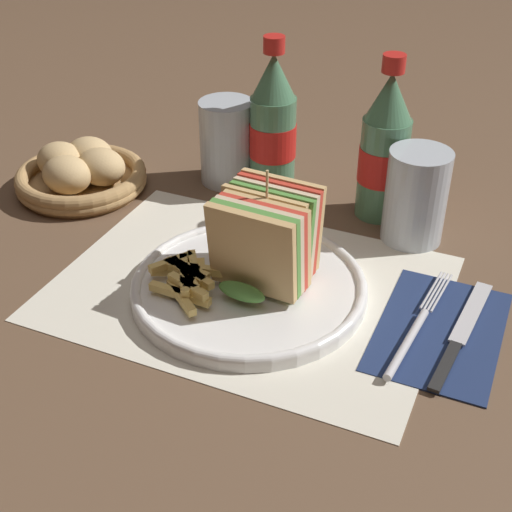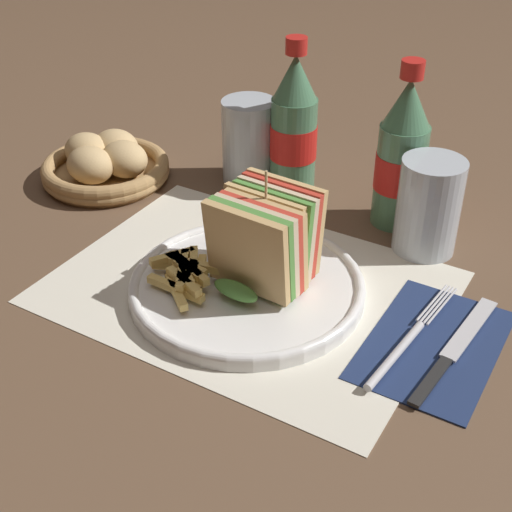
{
  "view_description": "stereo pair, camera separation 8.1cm",
  "coord_description": "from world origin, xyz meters",
  "px_view_note": "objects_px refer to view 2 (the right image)",
  "views": [
    {
      "loc": [
        0.26,
        -0.58,
        0.49
      ],
      "look_at": [
        -0.01,
        0.04,
        0.04
      ],
      "focal_mm": 50.0,
      "sensor_mm": 36.0,
      "label": 1
    },
    {
      "loc": [
        0.34,
        -0.54,
        0.49
      ],
      "look_at": [
        -0.01,
        0.04,
        0.04
      ],
      "focal_mm": 50.0,
      "sensor_mm": 36.0,
      "label": 2
    }
  ],
  "objects_px": {
    "fork": "(406,342)",
    "glass_near": "(428,212)",
    "club_sandwich": "(265,239)",
    "plate_main": "(247,286)",
    "knife": "(454,350)",
    "coke_bottle_near": "(294,128)",
    "glass_far": "(249,147)",
    "bread_basket": "(105,165)",
    "coke_bottle_far": "(402,157)"
  },
  "relations": [
    {
      "from": "bread_basket",
      "to": "glass_far",
      "type": "bearing_deg",
      "value": 31.01
    },
    {
      "from": "glass_near",
      "to": "knife",
      "type": "bearing_deg",
      "value": -61.41
    },
    {
      "from": "fork",
      "to": "coke_bottle_far",
      "type": "height_order",
      "value": "coke_bottle_far"
    },
    {
      "from": "fork",
      "to": "glass_near",
      "type": "xyz_separation_m",
      "value": [
        -0.05,
        0.19,
        0.04
      ]
    },
    {
      "from": "coke_bottle_near",
      "to": "bread_basket",
      "type": "relative_size",
      "value": 1.18
    },
    {
      "from": "fork",
      "to": "glass_far",
      "type": "height_order",
      "value": "glass_far"
    },
    {
      "from": "fork",
      "to": "glass_far",
      "type": "distance_m",
      "value": 0.42
    },
    {
      "from": "club_sandwich",
      "to": "bread_basket",
      "type": "distance_m",
      "value": 0.36
    },
    {
      "from": "club_sandwich",
      "to": "knife",
      "type": "xyz_separation_m",
      "value": [
        0.22,
        0.0,
        -0.06
      ]
    },
    {
      "from": "knife",
      "to": "coke_bottle_far",
      "type": "height_order",
      "value": "coke_bottle_far"
    },
    {
      "from": "knife",
      "to": "coke_bottle_far",
      "type": "bearing_deg",
      "value": 129.75
    },
    {
      "from": "coke_bottle_far",
      "to": "bread_basket",
      "type": "height_order",
      "value": "coke_bottle_far"
    },
    {
      "from": "fork",
      "to": "glass_far",
      "type": "bearing_deg",
      "value": 149.39
    },
    {
      "from": "plate_main",
      "to": "coke_bottle_near",
      "type": "bearing_deg",
      "value": 106.77
    },
    {
      "from": "club_sandwich",
      "to": "bread_basket",
      "type": "xyz_separation_m",
      "value": [
        -0.34,
        0.12,
        -0.05
      ]
    },
    {
      "from": "club_sandwich",
      "to": "knife",
      "type": "relative_size",
      "value": 0.68
    },
    {
      "from": "club_sandwich",
      "to": "coke_bottle_near",
      "type": "bearing_deg",
      "value": 110.89
    },
    {
      "from": "glass_near",
      "to": "plate_main",
      "type": "bearing_deg",
      "value": -126.05
    },
    {
      "from": "club_sandwich",
      "to": "plate_main",
      "type": "bearing_deg",
      "value": -130.64
    },
    {
      "from": "fork",
      "to": "plate_main",
      "type": "bearing_deg",
      "value": -174.3
    },
    {
      "from": "fork",
      "to": "knife",
      "type": "relative_size",
      "value": 1.0
    },
    {
      "from": "knife",
      "to": "glass_near",
      "type": "relative_size",
      "value": 1.63
    },
    {
      "from": "knife",
      "to": "bread_basket",
      "type": "xyz_separation_m",
      "value": [
        -0.56,
        0.12,
        0.02
      ]
    },
    {
      "from": "bread_basket",
      "to": "glass_near",
      "type": "bearing_deg",
      "value": 7.16
    },
    {
      "from": "club_sandwich",
      "to": "glass_near",
      "type": "height_order",
      "value": "club_sandwich"
    },
    {
      "from": "knife",
      "to": "bread_basket",
      "type": "distance_m",
      "value": 0.57
    },
    {
      "from": "plate_main",
      "to": "knife",
      "type": "relative_size",
      "value": 1.36
    },
    {
      "from": "club_sandwich",
      "to": "glass_far",
      "type": "xyz_separation_m",
      "value": [
        -0.16,
        0.23,
        -0.02
      ]
    },
    {
      "from": "fork",
      "to": "bread_basket",
      "type": "relative_size",
      "value": 1.06
    },
    {
      "from": "club_sandwich",
      "to": "coke_bottle_far",
      "type": "distance_m",
      "value": 0.24
    },
    {
      "from": "coke_bottle_far",
      "to": "knife",
      "type": "bearing_deg",
      "value": -55.54
    },
    {
      "from": "plate_main",
      "to": "coke_bottle_far",
      "type": "xyz_separation_m",
      "value": [
        0.09,
        0.24,
        0.08
      ]
    },
    {
      "from": "glass_near",
      "to": "glass_far",
      "type": "distance_m",
      "value": 0.29
    },
    {
      "from": "club_sandwich",
      "to": "coke_bottle_near",
      "type": "relative_size",
      "value": 0.62
    },
    {
      "from": "plate_main",
      "to": "coke_bottle_far",
      "type": "bearing_deg",
      "value": 70.29
    },
    {
      "from": "plate_main",
      "to": "bread_basket",
      "type": "distance_m",
      "value": 0.35
    },
    {
      "from": "coke_bottle_near",
      "to": "glass_far",
      "type": "distance_m",
      "value": 0.08
    },
    {
      "from": "knife",
      "to": "plate_main",
      "type": "bearing_deg",
      "value": -170.37
    },
    {
      "from": "knife",
      "to": "coke_bottle_near",
      "type": "height_order",
      "value": "coke_bottle_near"
    },
    {
      "from": "bread_basket",
      "to": "club_sandwich",
      "type": "bearing_deg",
      "value": -19.43
    },
    {
      "from": "plate_main",
      "to": "glass_far",
      "type": "relative_size",
      "value": 2.22
    },
    {
      "from": "club_sandwich",
      "to": "fork",
      "type": "distance_m",
      "value": 0.19
    },
    {
      "from": "glass_near",
      "to": "glass_far",
      "type": "xyz_separation_m",
      "value": [
        -0.29,
        0.05,
        -0.0
      ]
    },
    {
      "from": "fork",
      "to": "coke_bottle_near",
      "type": "relative_size",
      "value": 0.9
    },
    {
      "from": "fork",
      "to": "knife",
      "type": "height_order",
      "value": "fork"
    },
    {
      "from": "coke_bottle_near",
      "to": "coke_bottle_far",
      "type": "xyz_separation_m",
      "value": [
        0.16,
        -0.01,
        0.0
      ]
    },
    {
      "from": "fork",
      "to": "glass_near",
      "type": "relative_size",
      "value": 1.63
    },
    {
      "from": "coke_bottle_near",
      "to": "bread_basket",
      "type": "distance_m",
      "value": 0.28
    },
    {
      "from": "plate_main",
      "to": "fork",
      "type": "relative_size",
      "value": 1.37
    },
    {
      "from": "fork",
      "to": "glass_near",
      "type": "bearing_deg",
      "value": 109.76
    }
  ]
}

